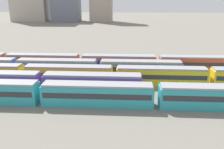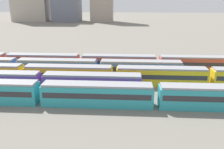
% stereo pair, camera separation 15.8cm
% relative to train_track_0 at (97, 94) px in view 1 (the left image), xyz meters
% --- Properties ---
extents(train_track_0, '(93.60, 3.06, 3.75)m').
position_rel_train_track_0_xyz_m(train_track_0, '(0.00, 0.00, 0.00)').
color(train_track_0, teal).
rests_on(train_track_0, ground_plane).
extents(train_track_2, '(74.70, 3.06, 3.75)m').
position_rel_train_track_0_xyz_m(train_track_2, '(2.22, 10.40, 0.00)').
color(train_track_2, yellow).
rests_on(train_track_2, ground_plane).
extents(train_track_3, '(55.80, 3.06, 3.75)m').
position_rel_train_track_0_xyz_m(train_track_3, '(-11.07, 15.60, -0.00)').
color(train_track_3, '#4C70BC').
rests_on(train_track_3, ground_plane).
extents(train_track_4, '(74.70, 3.06, 3.75)m').
position_rel_train_track_0_xyz_m(train_track_4, '(-6.73, 20.80, 0.00)').
color(train_track_4, '#BC4C38').
rests_on(train_track_4, ground_plane).
extents(distant_building_1, '(20.57, 20.02, 24.08)m').
position_rel_train_track_0_xyz_m(distant_building_1, '(-43.94, 158.54, 10.14)').
color(distant_building_1, slate).
rests_on(distant_building_1, ground_plane).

